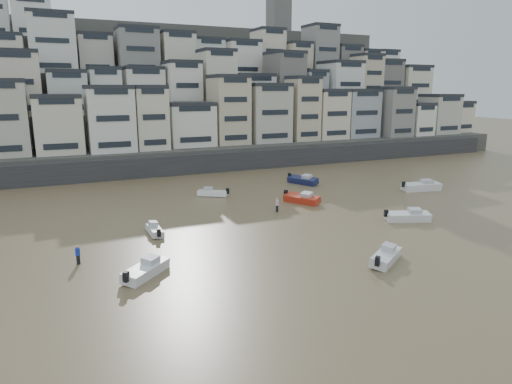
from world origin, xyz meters
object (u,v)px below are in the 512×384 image
boat_g (422,185)px  boat_h (213,192)px  boat_f (155,229)px  boat_i (303,179)px  person_pink (277,205)px  boat_e (302,198)px  boat_a (386,255)px  person_blue (78,255)px  boat_b (408,215)px  boat_j (146,268)px

boat_g → boat_h: bearing=173.1°
boat_f → boat_g: boat_g is taller
boat_i → boat_f: bearing=-84.5°
person_pink → boat_i: bearing=49.3°
boat_e → boat_f: 21.49m
boat_a → person_blue: 26.95m
person_blue → boat_e: bearing=20.6°
boat_b → boat_f: bearing=-173.5°
boat_a → boat_j: size_ratio=0.99×
boat_f → boat_j: size_ratio=0.79×
boat_h → boat_e: boat_e is taller
boat_h → boat_f: bearing=83.5°
boat_a → person_pink: (-0.96, 19.07, 0.16)m
boat_i → boat_g: size_ratio=0.87×
boat_e → boat_g: bearing=59.2°
boat_j → boat_g: size_ratio=0.82×
boat_i → boat_h: boat_i is taller
boat_a → boat_g: bearing=7.2°
boat_f → boat_g: (41.06, 4.33, 0.31)m
boat_f → boat_i: bearing=-60.0°
person_pink → boat_j: bearing=-144.8°
person_pink → boat_b: bearing=-39.9°
boat_a → boat_f: size_ratio=1.26×
boat_j → person_pink: person_pink is taller
boat_i → boat_a: (-10.57, -32.50, -0.06)m
boat_b → boat_h: bearing=148.9°
person_blue → person_pink: 25.08m
boat_f → boat_j: bearing=163.7°
boat_b → person_blue: person_blue is taller
boat_a → boat_j: bearing=130.3°
boat_b → boat_a: (-10.91, -9.14, -0.04)m
boat_a → boat_g: (24.30, 20.83, 0.17)m
boat_e → boat_g: 20.22m
boat_e → boat_g: (20.20, -0.84, 0.13)m
boat_e → person_blue: 30.71m
boat_i → boat_e: (-6.48, -10.83, -0.02)m
boat_f → boat_j: 11.15m
boat_g → person_blue: (-48.96, -9.96, -0.00)m
boat_a → boat_e: boat_e is taller
boat_g → boat_a: bearing=-128.3°
boat_i → boat_a: boat_i is taller
person_pink → boat_f: bearing=-170.7°
person_blue → person_pink: (23.70, 8.20, 0.00)m
boat_a → boat_g: 32.00m
boat_h → boat_f: 18.00m
boat_b → boat_g: bearing=62.6°
boat_i → boat_f: size_ratio=1.36×
boat_f → person_blue: person_blue is taller
boat_a → person_pink: 19.10m
boat_j → boat_a: bearing=-59.2°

